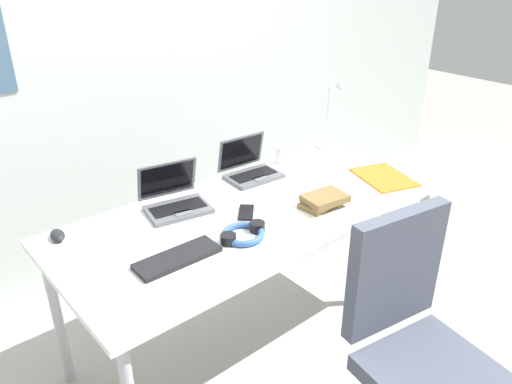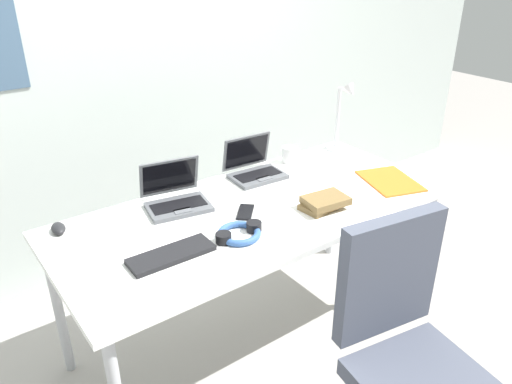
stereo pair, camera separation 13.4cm
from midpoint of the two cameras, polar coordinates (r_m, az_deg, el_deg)
name	(u,v)px [view 2 (the right image)]	position (r m, az deg, el deg)	size (l,w,h in m)	color
ground_plane	(256,334)	(2.69, 1.49, -15.85)	(12.00, 12.00, 0.00)	gray
wall_back	(139,44)	(2.98, -11.85, 16.05)	(6.00, 0.13, 2.60)	#B2BCB7
desk	(256,219)	(2.29, 1.68, -3.09)	(1.80, 0.80, 0.74)	white
desk_lamp	(342,117)	(2.88, 11.07, 8.29)	(0.12, 0.18, 0.40)	silver
laptop_mid_desk	(176,197)	(2.28, -7.41, -0.63)	(0.31, 0.29, 0.20)	#515459
laptop_back_left	(254,168)	(2.55, 1.31, 2.67)	(0.28, 0.24, 0.20)	#515459
external_keyboard	(171,255)	(1.94, -7.61, -7.07)	(0.33, 0.12, 0.02)	black
computer_mouse	(58,228)	(2.20, -19.85, -3.91)	(0.06, 0.10, 0.03)	black
cell_phone	(245,212)	(2.22, 0.54, -2.31)	(0.06, 0.14, 0.01)	black
headphones	(239,233)	(2.04, -0.04, -4.71)	(0.21, 0.18, 0.04)	#335999
book_stack	(324,202)	(2.27, 9.39, -1.19)	(0.21, 0.16, 0.06)	brown
paper_folder_mid_desk	(390,181)	(2.61, 16.37, 1.19)	(0.23, 0.31, 0.01)	orange
coffee_mug	(289,154)	(2.73, 5.21, 4.24)	(0.11, 0.08, 0.09)	white
office_chair	(409,375)	(2.05, 18.82, -19.02)	(0.52, 0.57, 0.97)	black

